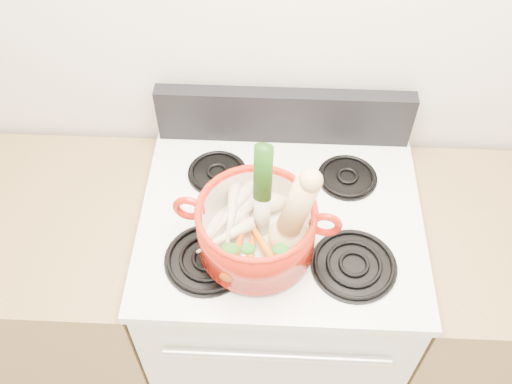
{
  "coord_description": "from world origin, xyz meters",
  "views": [
    {
      "loc": [
        -0.03,
        0.45,
        2.21
      ],
      "look_at": [
        -0.06,
        1.26,
        1.21
      ],
      "focal_mm": 40.0,
      "sensor_mm": 36.0,
      "label": 1
    }
  ],
  "objects_px": {
    "leek": "(263,191)",
    "squash": "(290,215)",
    "stove_body": "(276,300)",
    "dutch_oven": "(256,228)"
  },
  "relations": [
    {
      "from": "dutch_oven",
      "to": "squash",
      "type": "distance_m",
      "value": 0.12
    },
    {
      "from": "squash",
      "to": "stove_body",
      "type": "bearing_deg",
      "value": 77.16
    },
    {
      "from": "stove_body",
      "to": "squash",
      "type": "distance_m",
      "value": 0.68
    },
    {
      "from": "stove_body",
      "to": "squash",
      "type": "xyz_separation_m",
      "value": [
        0.02,
        -0.14,
        0.67
      ]
    },
    {
      "from": "leek",
      "to": "squash",
      "type": "bearing_deg",
      "value": -27.71
    },
    {
      "from": "squash",
      "to": "leek",
      "type": "bearing_deg",
      "value": 121.33
    },
    {
      "from": "stove_body",
      "to": "dutch_oven",
      "type": "height_order",
      "value": "dutch_oven"
    },
    {
      "from": "dutch_oven",
      "to": "squash",
      "type": "relative_size",
      "value": 1.15
    },
    {
      "from": "leek",
      "to": "stove_body",
      "type": "bearing_deg",
      "value": 69.06
    },
    {
      "from": "stove_body",
      "to": "leek",
      "type": "bearing_deg",
      "value": -121.52
    }
  ]
}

